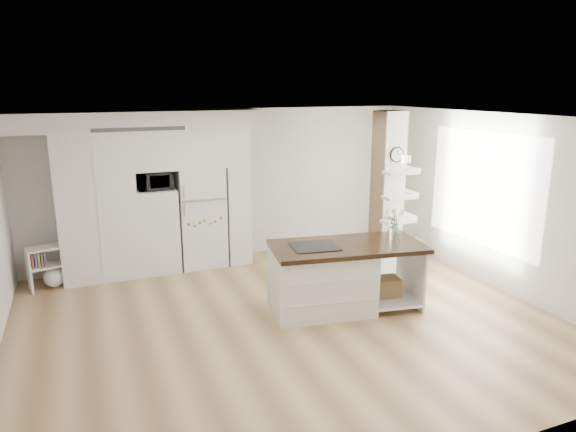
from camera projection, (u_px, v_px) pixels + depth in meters
name	position (u px, v px, depth m)	size (l,w,h in m)	color
floor	(286.00, 321.00, 6.93)	(7.00, 6.00, 0.01)	tan
room	(286.00, 186.00, 6.47)	(7.04, 6.04, 2.72)	white
cabinet_wall	(144.00, 185.00, 8.42)	(4.00, 0.71, 2.70)	white
refrigerator	(201.00, 217.00, 8.93)	(0.78, 0.69, 1.75)	white
column	(394.00, 194.00, 8.48)	(0.69, 0.90, 2.70)	silver
window	(483.00, 189.00, 8.10)	(2.40, 2.40, 0.00)	white
pendant_light	(395.00, 157.00, 7.16)	(0.12, 0.12, 0.10)	white
kitchen_island	(330.00, 277.00, 7.17)	(2.24, 1.32, 1.52)	white
bookshelf	(50.00, 270.00, 8.01)	(0.63, 0.45, 0.68)	white
floor_plant_a	(409.00, 247.00, 9.29)	(0.28, 0.23, 0.51)	#346F2C
floor_plant_b	(415.00, 250.00, 9.14)	(0.27, 0.27, 0.48)	#346F2C
microwave	(155.00, 181.00, 8.43)	(0.54, 0.37, 0.30)	#2D2D2D
shelf_plant	(401.00, 181.00, 8.68)	(0.27, 0.23, 0.30)	#346F2C
decor_bowl	(397.00, 218.00, 8.33)	(0.22, 0.22, 0.05)	white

